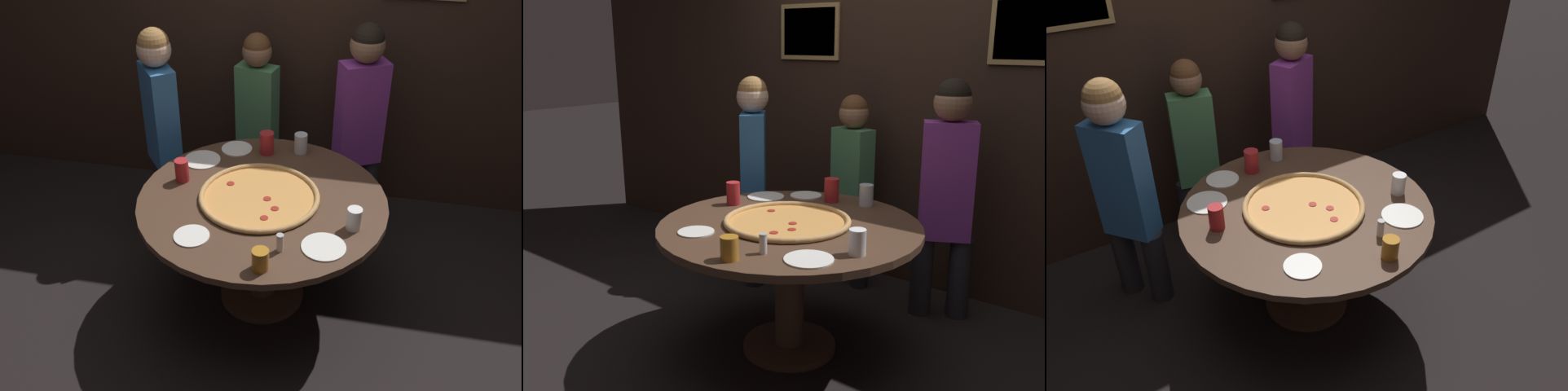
% 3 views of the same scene
% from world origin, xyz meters
% --- Properties ---
extents(ground_plane, '(24.00, 24.00, 0.00)m').
position_xyz_m(ground_plane, '(0.00, 0.00, 0.00)').
color(ground_plane, black).
extents(back_wall, '(6.40, 0.08, 2.60)m').
position_xyz_m(back_wall, '(0.00, 1.31, 1.30)').
color(back_wall, black).
rests_on(back_wall, ground_plane).
extents(dining_table, '(1.41, 1.41, 0.74)m').
position_xyz_m(dining_table, '(0.00, 0.00, 0.59)').
color(dining_table, '#4C3323').
rests_on(dining_table, ground_plane).
extents(giant_pizza, '(0.69, 0.69, 0.03)m').
position_xyz_m(giant_pizza, '(-0.02, -0.00, 0.75)').
color(giant_pizza, '#E0994C').
rests_on(giant_pizza, dining_table).
extents(drink_cup_centre_back, '(0.08, 0.08, 0.13)m').
position_xyz_m(drink_cup_centre_back, '(0.14, 0.56, 0.80)').
color(drink_cup_centre_back, silver).
rests_on(drink_cup_centre_back, dining_table).
extents(drink_cup_far_right, '(0.09, 0.09, 0.14)m').
position_xyz_m(drink_cup_far_right, '(-0.07, 0.51, 0.81)').
color(drink_cup_far_right, '#B22328').
rests_on(drink_cup_far_right, dining_table).
extents(drink_cup_near_left, '(0.08, 0.08, 0.12)m').
position_xyz_m(drink_cup_near_left, '(0.52, -0.17, 0.80)').
color(drink_cup_near_left, white).
rests_on(drink_cup_near_left, dining_table).
extents(drink_cup_beside_pizza, '(0.08, 0.08, 0.11)m').
position_xyz_m(drink_cup_beside_pizza, '(0.11, -0.58, 0.80)').
color(drink_cup_beside_pizza, '#BC7A23').
rests_on(drink_cup_beside_pizza, dining_table).
extents(drink_cup_by_shaker, '(0.08, 0.08, 0.14)m').
position_xyz_m(drink_cup_by_shaker, '(-0.50, 0.09, 0.81)').
color(drink_cup_by_shaker, '#B22328').
rests_on(drink_cup_by_shaker, dining_table).
extents(white_plate_right_side, '(0.19, 0.19, 0.01)m').
position_xyz_m(white_plate_right_side, '(-0.29, -0.41, 0.74)').
color(white_plate_right_side, white).
rests_on(white_plate_right_side, dining_table).
extents(white_plate_left_side, '(0.23, 0.23, 0.01)m').
position_xyz_m(white_plate_left_side, '(0.39, -0.36, 0.74)').
color(white_plate_left_side, white).
rests_on(white_plate_left_side, dining_table).
extents(white_plate_far_back, '(0.20, 0.20, 0.01)m').
position_xyz_m(white_plate_far_back, '(-0.27, 0.52, 0.74)').
color(white_plate_far_back, white).
rests_on(white_plate_far_back, dining_table).
extents(white_plate_near_front, '(0.23, 0.23, 0.01)m').
position_xyz_m(white_plate_near_front, '(-0.45, 0.34, 0.74)').
color(white_plate_near_front, white).
rests_on(white_plate_near_front, dining_table).
extents(condiment_shaker, '(0.04, 0.04, 0.10)m').
position_xyz_m(condiment_shaker, '(0.18, -0.43, 0.79)').
color(condiment_shaker, silver).
rests_on(condiment_shaker, dining_table).
extents(diner_far_right, '(0.33, 0.37, 1.46)m').
position_xyz_m(diner_far_right, '(-0.82, 0.64, 0.83)').
color(diner_far_right, '#232328').
rests_on(diner_far_right, ground_plane).
extents(diner_far_left, '(0.35, 0.21, 1.34)m').
position_xyz_m(diner_far_left, '(-0.24, 1.01, 0.76)').
color(diner_far_left, '#232328').
rests_on(diner_far_left, ground_plane).
extents(diner_centre_back, '(0.39, 0.29, 1.48)m').
position_xyz_m(diner_centre_back, '(0.48, 0.92, 0.84)').
color(diner_centre_back, '#232328').
rests_on(diner_centre_back, ground_plane).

